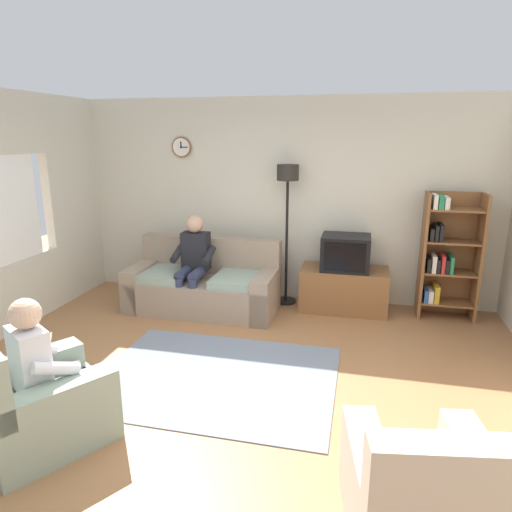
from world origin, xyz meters
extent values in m
plane|color=#9E6B42|center=(0.00, 0.00, 0.00)|extent=(12.00, 12.00, 0.00)
cube|color=beige|center=(0.00, 2.66, 1.35)|extent=(6.20, 0.12, 2.70)
cylinder|color=brown|center=(-1.43, 2.58, 2.05)|extent=(0.28, 0.03, 0.28)
cylinder|color=white|center=(-1.43, 2.56, 2.05)|extent=(0.24, 0.01, 0.24)
cube|color=black|center=(-1.43, 2.56, 2.08)|extent=(0.02, 0.01, 0.09)
cube|color=black|center=(-1.39, 2.56, 2.05)|extent=(0.11, 0.01, 0.01)
cube|color=beige|center=(-2.86, 2.10, 1.40)|extent=(0.12, 1.10, 1.20)
cube|color=gray|center=(-0.91, 1.81, 0.21)|extent=(1.91, 0.86, 0.42)
cube|color=gray|center=(-0.91, 2.17, 0.66)|extent=(1.90, 0.22, 0.48)
cube|color=gray|center=(-0.07, 1.80, 0.28)|extent=(0.23, 0.84, 0.56)
cube|color=gray|center=(-1.75, 1.82, 0.28)|extent=(0.23, 0.84, 0.56)
cube|color=gray|center=(-0.41, 1.76, 0.47)|extent=(0.61, 0.69, 0.10)
cube|color=gray|center=(-1.41, 1.77, 0.47)|extent=(0.61, 0.69, 0.10)
cube|color=brown|center=(0.86, 2.25, 0.28)|extent=(1.10, 0.56, 0.56)
cube|color=black|center=(0.86, 2.51, 0.31)|extent=(1.10, 0.04, 0.03)
cube|color=black|center=(0.86, 2.23, 0.78)|extent=(0.60, 0.48, 0.44)
cube|color=black|center=(0.86, 1.98, 0.78)|extent=(0.50, 0.01, 0.36)
cube|color=brown|center=(1.79, 2.30, 0.78)|extent=(0.04, 0.36, 1.55)
cube|color=brown|center=(2.43, 2.30, 0.78)|extent=(0.04, 0.36, 1.55)
cube|color=brown|center=(2.11, 2.47, 0.78)|extent=(0.64, 0.02, 1.55)
cube|color=brown|center=(2.11, 2.30, 0.19)|extent=(0.60, 0.34, 0.02)
cube|color=#2D59A5|center=(1.86, 2.28, 0.28)|extent=(0.04, 0.28, 0.16)
cube|color=silver|center=(1.92, 2.28, 0.28)|extent=(0.06, 0.28, 0.15)
cube|color=gold|center=(1.99, 2.28, 0.31)|extent=(0.06, 0.28, 0.22)
cube|color=brown|center=(2.11, 2.30, 0.58)|extent=(0.60, 0.34, 0.02)
cube|color=black|center=(1.86, 2.28, 0.68)|extent=(0.04, 0.28, 0.17)
cube|color=silver|center=(1.92, 2.28, 0.70)|extent=(0.05, 0.28, 0.21)
cube|color=black|center=(1.97, 2.28, 0.68)|extent=(0.04, 0.28, 0.17)
cube|color=red|center=(2.02, 2.28, 0.70)|extent=(0.04, 0.28, 0.22)
cube|color=black|center=(2.07, 2.28, 0.68)|extent=(0.05, 0.28, 0.17)
cube|color=#267F4C|center=(2.12, 2.28, 0.70)|extent=(0.04, 0.28, 0.21)
cube|color=brown|center=(2.11, 2.30, 0.97)|extent=(0.60, 0.34, 0.02)
cube|color=black|center=(1.86, 2.28, 1.06)|extent=(0.04, 0.28, 0.15)
cube|color=black|center=(1.91, 2.28, 1.08)|extent=(0.04, 0.28, 0.19)
cube|color=black|center=(1.97, 2.28, 1.08)|extent=(0.04, 0.28, 0.20)
cube|color=brown|center=(2.11, 2.30, 1.36)|extent=(0.60, 0.34, 0.02)
cube|color=silver|center=(1.87, 2.28, 1.45)|extent=(0.05, 0.28, 0.16)
cube|color=#267F4C|center=(1.93, 2.28, 1.45)|extent=(0.06, 0.28, 0.16)
cube|color=silver|center=(1.99, 2.28, 1.44)|extent=(0.05, 0.28, 0.14)
cylinder|color=black|center=(0.09, 2.35, 0.01)|extent=(0.28, 0.28, 0.03)
cylinder|color=black|center=(0.09, 2.35, 0.85)|extent=(0.04, 0.04, 1.70)
cylinder|color=black|center=(0.09, 2.35, 1.75)|extent=(0.28, 0.28, 0.20)
cube|color=gray|center=(-1.18, -0.91, 0.20)|extent=(1.13, 1.14, 0.40)
cube|color=gray|center=(-1.42, -0.73, 0.28)|extent=(0.60, 0.78, 0.56)
cube|color=gray|center=(-0.92, -1.06, 0.28)|extent=(0.60, 0.78, 0.56)
cube|color=#BCAD99|center=(1.45, -1.20, 0.20)|extent=(0.93, 0.96, 0.40)
cube|color=#BCAD99|center=(1.51, -1.56, 0.65)|extent=(0.82, 0.31, 0.50)
cube|color=#BCAD99|center=(1.15, -1.23, 0.28)|extent=(0.33, 0.82, 0.56)
cube|color=#BCAD99|center=(1.74, -1.13, 0.28)|extent=(0.33, 0.82, 0.56)
cube|color=slate|center=(-0.20, 0.22, 0.01)|extent=(2.20, 1.70, 0.01)
cube|color=black|center=(-1.00, 1.86, 0.78)|extent=(0.34, 0.20, 0.48)
sphere|color=tan|center=(-1.00, 1.85, 1.13)|extent=(0.22, 0.22, 0.22)
cylinder|color=#2D334C|center=(-0.91, 1.67, 0.54)|extent=(0.13, 0.38, 0.13)
cylinder|color=#2D334C|center=(-1.09, 1.67, 0.54)|extent=(0.13, 0.38, 0.13)
cylinder|color=#2D334C|center=(-0.92, 1.48, 0.26)|extent=(0.11, 0.11, 0.52)
cylinder|color=#2D334C|center=(-1.10, 1.48, 0.26)|extent=(0.11, 0.11, 0.52)
cylinder|color=black|center=(-0.79, 1.76, 0.76)|extent=(0.09, 0.33, 0.20)
cylinder|color=black|center=(-1.21, 1.76, 0.76)|extent=(0.09, 0.33, 0.20)
cube|color=silver|center=(-1.21, -0.95, 0.66)|extent=(0.39, 0.35, 0.48)
sphere|color=#D8AD8C|center=(-1.20, -0.94, 1.01)|extent=(0.22, 0.22, 0.22)
cylinder|color=#4C4742|center=(-1.18, -0.74, 0.42)|extent=(0.32, 0.39, 0.13)
cylinder|color=#4C4742|center=(-1.03, -0.84, 0.42)|extent=(0.32, 0.39, 0.13)
cylinder|color=#4C4742|center=(-1.07, -0.58, 0.20)|extent=(0.15, 0.15, 0.40)
cylinder|color=#4C4742|center=(-0.92, -0.68, 0.20)|extent=(0.15, 0.15, 0.40)
cylinder|color=silver|center=(-1.33, -0.75, 0.64)|extent=(0.26, 0.33, 0.20)
cylinder|color=silver|center=(-0.97, -0.98, 0.64)|extent=(0.26, 0.33, 0.20)
camera|label=1|loc=(1.03, -3.44, 2.20)|focal=31.91mm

